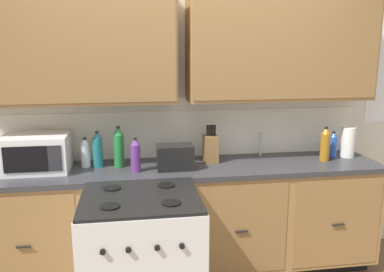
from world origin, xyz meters
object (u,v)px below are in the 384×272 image
stove_range (142,263)px  bottle_violet (136,155)px  bottle_teal (98,150)px  microwave (37,153)px  knife_block (211,148)px  bottle_green (119,147)px  paper_towel_roll (348,142)px  bottle_amber (325,144)px  bottle_blue (333,145)px  bottle_clear (85,152)px  toaster (175,157)px

stove_range → bottle_violet: size_ratio=3.62×
stove_range → bottle_teal: bottle_teal is taller
microwave → stove_range: bearing=-42.1°
stove_range → knife_block: 1.11m
stove_range → knife_block: (0.60, 0.73, 0.58)m
knife_block → bottle_green: bearing=-177.4°
paper_towel_roll → bottle_amber: (-0.25, -0.09, 0.01)m
bottle_blue → bottle_violet: bottle_violet is taller
bottle_amber → bottle_green: size_ratio=0.88×
stove_range → bottle_clear: bearing=118.7°
microwave → bottle_clear: bearing=8.5°
microwave → bottle_clear: (0.35, 0.05, -0.02)m
bottle_clear → microwave: bearing=-171.5°
microwave → bottle_green: size_ratio=1.47×
microwave → bottle_blue: size_ratio=2.11×
bottle_clear → bottle_amber: bottle_amber is taller
stove_range → microwave: size_ratio=1.98×
bottle_violet → bottle_clear: bearing=153.6°
knife_block → bottle_amber: 0.95m
bottle_teal → bottle_violet: 0.34m
toaster → bottle_violet: 0.31m
bottle_clear → bottle_blue: size_ratio=1.04×
bottle_violet → bottle_green: size_ratio=0.80×
stove_range → bottle_green: (-0.14, 0.69, 0.62)m
paper_towel_roll → bottle_blue: (-0.13, 0.00, -0.02)m
toaster → knife_block: (0.31, 0.16, 0.02)m
microwave → bottle_teal: (0.45, 0.03, 0.00)m
knife_block → bottle_violet: bearing=-163.4°
bottle_blue → bottle_green: 1.80m
bottle_clear → bottle_green: (0.26, -0.04, 0.04)m
toaster → paper_towel_roll: 1.51m
paper_towel_roll → bottle_blue: size_ratio=1.14×
bottle_teal → bottle_blue: bottle_teal is taller
microwave → toaster: microwave is taller
knife_block → stove_range: bearing=-129.5°
bottle_teal → microwave: bearing=-176.2°
stove_range → bottle_blue: (1.66, 0.70, 0.57)m
bottle_violet → knife_block: bearing=16.6°
stove_range → bottle_green: bottle_green is taller
bottle_clear → bottle_violet: bearing=-26.4°
toaster → bottle_teal: (-0.59, 0.15, 0.05)m
toaster → bottle_violet: size_ratio=1.07×
paper_towel_roll → bottle_clear: paper_towel_roll is taller
paper_towel_roll → bottle_amber: 0.27m
bottle_amber → bottle_blue: bearing=37.0°
knife_block → bottle_teal: bearing=-179.2°
bottle_clear → bottle_teal: 0.10m
microwave → bottle_amber: 2.30m
knife_block → bottle_teal: 0.91m
microwave → toaster: size_ratio=1.71×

